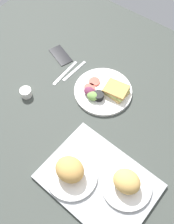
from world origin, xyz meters
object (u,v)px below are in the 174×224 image
bread_plate_near (127,183)px  knife (65,73)px  plate_with_salad (104,91)px  cell_phone (61,55)px  bread_plate_far (71,172)px  serving_tray (99,181)px  espresso_cup (26,93)px  fork (74,71)px

bread_plate_near → knife: (57.72, -31.14, -4.64)cm
plate_with_salad → cell_phone: size_ratio=2.00×
bread_plate_far → plate_with_salad: bearing=-72.1°
serving_tray → espresso_cup: bearing=-14.1°
serving_tray → plate_with_salad: (24.34, -37.72, 0.89)cm
bread_plate_near → plate_with_salad: bread_plate_near is taller
fork → cell_phone: (12.97, -3.95, 0.15)cm
bread_plate_near → cell_phone: size_ratio=1.42×
fork → bread_plate_far: bearing=40.8°
bread_plate_near → espresso_cup: size_ratio=3.65×
bread_plate_far → fork: size_ratio=1.25×
plate_with_salad → fork: 20.85cm
serving_tray → fork: serving_tray is taller
bread_plate_near → fork: bearing=-32.7°
bread_plate_near → fork: (54.72, -35.14, -4.64)cm
serving_tray → bread_plate_near: 11.67cm
bread_plate_near → serving_tray: bearing=27.2°
bread_plate_near → fork: 65.19cm
plate_with_salad → espresso_cup: bearing=38.9°
bread_plate_far → cell_phone: (47.39, -48.95, -4.89)cm
bread_plate_near → cell_phone: (67.69, -39.09, -4.49)cm
plate_with_salad → cell_phone: plate_with_salad is taller
bread_plate_near → bread_plate_far: size_ratio=0.97×
plate_with_salad → fork: plate_with_salad is taller
serving_tray → espresso_cup: (54.21, -13.60, 1.20)cm
bread_plate_near → knife: bread_plate_near is taller
espresso_cup → knife: (-6.22, -22.53, -1.75)cm
fork → knife: size_ratio=0.89×
serving_tray → espresso_cup: size_ratio=8.04×
serving_tray → fork: (44.99, -40.13, -0.55)cm
serving_tray → plate_with_salad: size_ratio=1.56×
serving_tray → cell_phone: 72.82cm
bread_plate_far → knife: 55.73cm
bread_plate_near → espresso_cup: (63.94, -8.61, -2.89)cm
serving_tray → plate_with_salad: plate_with_salad is taller
fork → cell_phone: bearing=-103.6°
serving_tray → bread_plate_far: bearing=24.7°
plate_with_salad → bread_plate_far: bearing=107.9°
espresso_cup → cell_phone: 30.75cm
plate_with_salad → espresso_cup: (29.88, 24.12, 0.31)cm
espresso_cup → fork: 28.14cm
espresso_cup → bread_plate_far: bearing=157.1°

